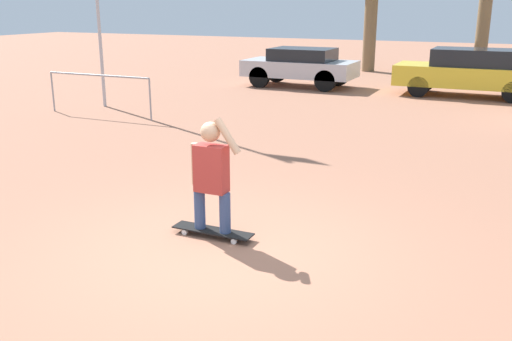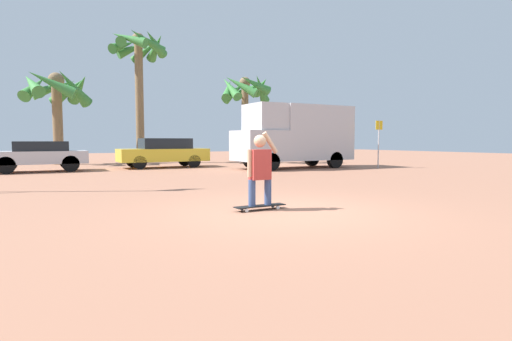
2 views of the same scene
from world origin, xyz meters
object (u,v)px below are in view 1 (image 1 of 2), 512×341
(person_skateboarder, at_px, (211,171))
(parked_car_silver, at_px, (300,66))
(skateboard, at_px, (213,231))
(parked_car_yellow, at_px, (469,72))

(person_skateboarder, height_order, parked_car_silver, person_skateboarder)
(skateboard, xyz_separation_m, parked_car_silver, (-3.69, 13.07, 0.66))
(person_skateboarder, bearing_deg, parked_car_silver, 105.78)
(parked_car_silver, bearing_deg, skateboard, -74.22)
(skateboard, xyz_separation_m, parked_car_yellow, (1.86, 13.20, 0.70))
(person_skateboarder, bearing_deg, skateboard, 0.00)
(parked_car_yellow, bearing_deg, parked_car_silver, -178.67)
(person_skateboarder, height_order, parked_car_yellow, person_skateboarder)
(skateboard, relative_size, parked_car_silver, 0.28)
(parked_car_yellow, xyz_separation_m, parked_car_silver, (-5.55, -0.13, -0.05))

